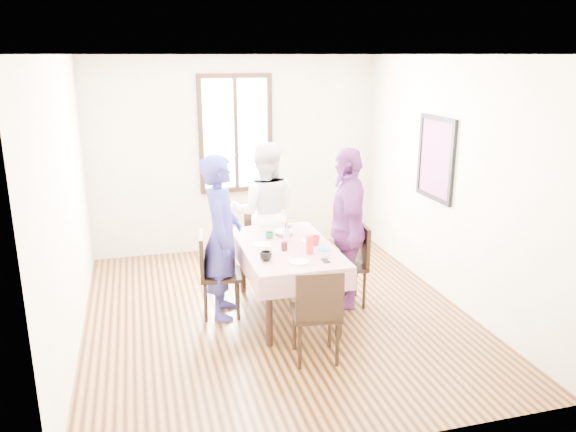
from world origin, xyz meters
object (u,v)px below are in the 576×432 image
Objects in this scene: chair_far at (266,244)px; person_right at (345,228)px; chair_left at (221,274)px; chair_right at (346,265)px; person_left at (221,237)px; chair_near at (316,312)px; person_far at (266,213)px; dining_table at (287,280)px.

person_right reaches higher than chair_far.
chair_right is at bearing 93.14° from chair_left.
chair_far is 1.24m from person_right.
person_left is at bearing -78.97° from person_right.
person_right reaches higher than chair_left.
person_left is (-0.67, 1.13, 0.41)m from chair_near.
person_right reaches higher than chair_near.
chair_far is at bearing -24.76° from person_left.
person_left is 1.08m from person_far.
dining_table is 1.60× the size of chair_right.
chair_far is 0.52× the size of person_left.
dining_table is 1.60× the size of chair_near.
chair_left and chair_right have the same top height.
person_far is (0.67, 0.84, -0.01)m from person_left.
chair_left is 1.00× the size of chair_near.
chair_near is 0.52× the size of person_left.
dining_table is at bearing 99.64° from chair_right.
person_right is at bearing 95.88° from chair_right.
chair_left is at bearing 103.17° from person_left.
person_far is 0.97× the size of person_right.
person_left is 1.01× the size of person_far.
person_far reaches higher than chair_left.
chair_near is (0.00, -1.00, 0.08)m from dining_table.
person_right is (1.36, -0.09, 0.43)m from chair_left.
person_far reaches higher than chair_right.
chair_far is 1.17m from person_left.
chair_near is at bearing -17.88° from person_right.
dining_table is at bearing 97.90° from chair_near.
person_left reaches higher than dining_table.
chair_left is 0.41m from person_left.
chair_right is 1.00× the size of chair_near.
chair_left is 1.10m from chair_far.
chair_near is at bearing -136.19° from person_left.
person_left is (-0.67, -0.86, 0.41)m from chair_far.
chair_far is at bearing -129.91° from person_right.
person_far is (0.00, 1.98, 0.40)m from chair_near.
dining_table is 1.00m from chair_near.
chair_right is at bearing 64.42° from chair_near.
chair_near is 1.38m from person_left.
person_far reaches higher than chair_near.
chair_left is at bearing 168.85° from dining_table.
chair_near is 0.53× the size of person_far.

